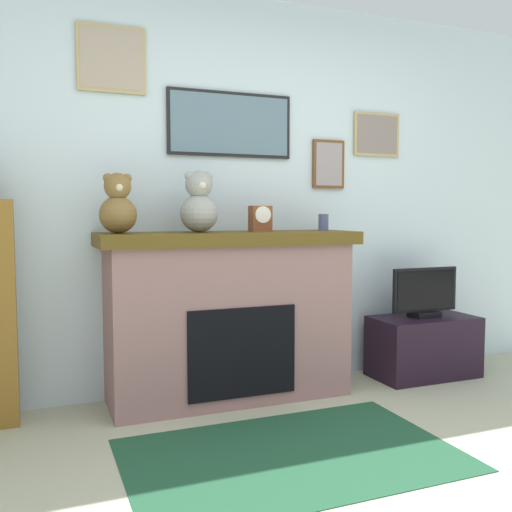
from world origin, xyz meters
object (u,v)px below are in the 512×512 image
(candle_jar, at_px, (323,222))
(teddy_bear_cream, at_px, (118,206))
(fireplace, at_px, (229,315))
(television, at_px, (425,294))
(tv_stand, at_px, (423,347))
(mantel_clock, at_px, (260,219))
(teddy_bear_grey, at_px, (199,205))

(candle_jar, relative_size, teddy_bear_cream, 0.32)
(fireplace, height_order, television, fireplace)
(tv_stand, height_order, candle_jar, candle_jar)
(tv_stand, distance_m, mantel_clock, 1.56)
(tv_stand, bearing_deg, television, -90.00)
(tv_stand, distance_m, teddy_bear_grey, 1.94)
(candle_jar, bearing_deg, television, -3.15)
(fireplace, height_order, teddy_bear_grey, teddy_bear_grey)
(teddy_bear_cream, bearing_deg, teddy_bear_grey, -0.00)
(candle_jar, bearing_deg, fireplace, 178.45)
(teddy_bear_cream, bearing_deg, mantel_clock, -0.07)
(fireplace, height_order, tv_stand, fireplace)
(fireplace, height_order, mantel_clock, mantel_clock)
(candle_jar, distance_m, teddy_bear_cream, 1.34)
(fireplace, distance_m, television, 1.46)
(mantel_clock, xyz_separation_m, teddy_bear_cream, (-0.88, 0.00, 0.07))
(fireplace, xyz_separation_m, television, (1.45, -0.06, 0.06))
(mantel_clock, relative_size, teddy_bear_grey, 0.44)
(candle_jar, xyz_separation_m, mantel_clock, (-0.45, -0.00, 0.03))
(candle_jar, bearing_deg, teddy_bear_grey, -179.97)
(candle_jar, bearing_deg, teddy_bear_cream, -179.98)
(fireplace, bearing_deg, teddy_bear_grey, -174.73)
(mantel_clock, relative_size, teddy_bear_cream, 0.47)
(tv_stand, xyz_separation_m, mantel_clock, (-1.25, 0.04, 0.92))
(fireplace, bearing_deg, tv_stand, -2.38)
(teddy_bear_cream, bearing_deg, candle_jar, 0.02)
(fireplace, distance_m, tv_stand, 1.49)
(fireplace, bearing_deg, teddy_bear_cream, -178.47)
(television, xyz_separation_m, candle_jar, (-0.80, 0.04, 0.51))
(candle_jar, xyz_separation_m, teddy_bear_grey, (-0.85, -0.00, 0.11))
(tv_stand, distance_m, teddy_bear_cream, 2.36)
(candle_jar, relative_size, teddy_bear_grey, 0.30)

